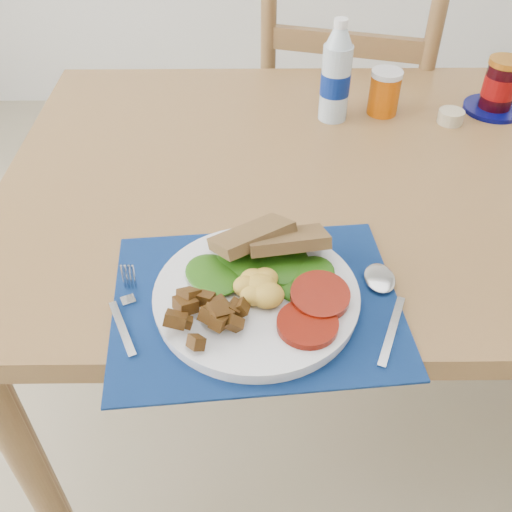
{
  "coord_description": "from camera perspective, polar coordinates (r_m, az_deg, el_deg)",
  "views": [
    {
      "loc": [
        -0.24,
        -0.7,
        1.34
      ],
      "look_at": [
        -0.24,
        -0.1,
        0.8
      ],
      "focal_mm": 40.0,
      "sensor_mm": 36.0,
      "label": 1
    }
  ],
  "objects": [
    {
      "name": "placemat",
      "position": [
        0.81,
        0.03,
        -4.64
      ],
      "size": [
        0.43,
        0.35,
        0.0
      ],
      "primitive_type": "cube",
      "rotation": [
        0.0,
        0.0,
        0.09
      ],
      "color": "black",
      "rests_on": "table"
    },
    {
      "name": "ramekin",
      "position": [
        1.29,
        18.89,
        13.05
      ],
      "size": [
        0.05,
        0.05,
        0.03
      ],
      "primitive_type": "cylinder",
      "color": "tan",
      "rests_on": "table"
    },
    {
      "name": "fork",
      "position": [
        0.81,
        -12.86,
        -5.3
      ],
      "size": [
        0.05,
        0.15,
        0.0
      ],
      "rotation": [
        0.0,
        0.0,
        0.43
      ],
      "color": "#B2B5BA",
      "rests_on": "placemat"
    },
    {
      "name": "juice_glass",
      "position": [
        1.28,
        12.7,
        15.56
      ],
      "size": [
        0.06,
        0.06,
        0.09
      ],
      "primitive_type": "cylinder",
      "color": "#C14F05",
      "rests_on": "table"
    },
    {
      "name": "table",
      "position": [
        1.15,
        11.81,
        5.06
      ],
      "size": [
        1.4,
        0.9,
        0.75
      ],
      "color": "brown",
      "rests_on": "ground"
    },
    {
      "name": "chair_far",
      "position": [
        1.71,
        9.11,
        16.47
      ],
      "size": [
        0.57,
        0.55,
        1.25
      ],
      "rotation": [
        0.0,
        0.0,
        2.87
      ],
      "color": "brown",
      "rests_on": "ground"
    },
    {
      "name": "breakfast_plate",
      "position": [
        0.79,
        -0.37,
        -3.77
      ],
      "size": [
        0.28,
        0.28,
        0.07
      ],
      "rotation": [
        0.0,
        0.0,
        0.42
      ],
      "color": "silver",
      "rests_on": "placemat"
    },
    {
      "name": "jam_on_saucer",
      "position": [
        1.36,
        23.13,
        15.16
      ],
      "size": [
        0.13,
        0.13,
        0.11
      ],
      "color": "#04074D",
      "rests_on": "table"
    },
    {
      "name": "water_bottle",
      "position": [
        1.22,
        7.98,
        17.32
      ],
      "size": [
        0.06,
        0.06,
        0.21
      ],
      "color": "#ADBFCC",
      "rests_on": "table"
    },
    {
      "name": "ground",
      "position": [
        1.53,
        9.48,
        -20.25
      ],
      "size": [
        4.0,
        4.0,
        0.0
      ],
      "primitive_type": "plane",
      "color": "tan",
      "rests_on": "ground"
    },
    {
      "name": "spoon",
      "position": [
        0.83,
        12.57,
        -3.69
      ],
      "size": [
        0.06,
        0.19,
        0.01
      ],
      "rotation": [
        0.0,
        0.0,
        -0.39
      ],
      "color": "#B2B5BA",
      "rests_on": "placemat"
    }
  ]
}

